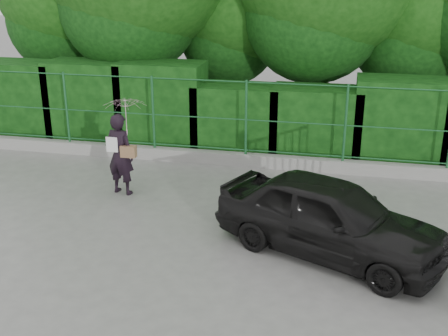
# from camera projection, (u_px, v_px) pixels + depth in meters

# --- Properties ---
(ground) EXTENTS (80.00, 80.00, 0.00)m
(ground) POSITION_uv_depth(u_px,v_px,m) (176.00, 252.00, 9.58)
(ground) COLOR gray
(kerb) EXTENTS (14.00, 0.25, 0.30)m
(kerb) POSITION_uv_depth(u_px,v_px,m) (229.00, 159.00, 13.66)
(kerb) COLOR #9E9E99
(kerb) RESTS_ON ground
(fence) EXTENTS (14.13, 0.06, 1.80)m
(fence) POSITION_uv_depth(u_px,v_px,m) (239.00, 117.00, 13.25)
(fence) COLOR #1C592C
(fence) RESTS_ON kerb
(hedge) EXTENTS (14.20, 1.20, 2.26)m
(hedge) POSITION_uv_depth(u_px,v_px,m) (229.00, 113.00, 14.32)
(hedge) COLOR black
(hedge) RESTS_ON ground
(woman) EXTENTS (0.94, 0.88, 2.06)m
(woman) POSITION_uv_depth(u_px,v_px,m) (123.00, 134.00, 11.58)
(woman) COLOR black
(woman) RESTS_ON ground
(car) EXTENTS (4.19, 3.01, 1.33)m
(car) POSITION_uv_depth(u_px,v_px,m) (330.00, 217.00, 9.33)
(car) COLOR black
(car) RESTS_ON ground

